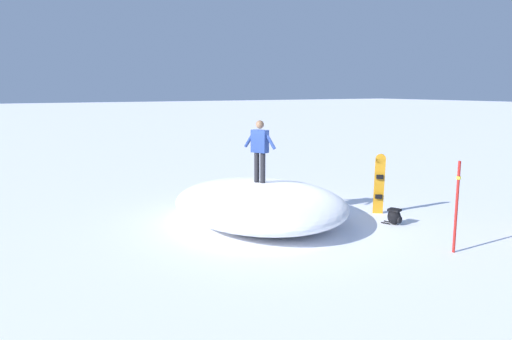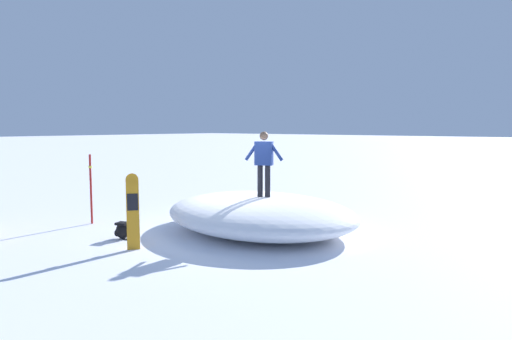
% 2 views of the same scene
% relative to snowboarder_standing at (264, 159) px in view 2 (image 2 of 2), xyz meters
% --- Properties ---
extents(ground, '(240.00, 240.00, 0.00)m').
position_rel_snowboarder_standing_xyz_m(ground, '(0.24, -0.77, -1.95)').
color(ground, white).
extents(snow_mound, '(5.30, 6.29, 0.98)m').
position_rel_snowboarder_standing_xyz_m(snow_mound, '(-0.14, -0.25, -1.46)').
color(snow_mound, white).
rests_on(snow_mound, ground).
extents(snowboarder_standing, '(0.50, 0.97, 1.69)m').
position_rel_snowboarder_standing_xyz_m(snowboarder_standing, '(0.00, 0.00, 0.00)').
color(snowboarder_standing, black).
rests_on(snowboarder_standing, snow_mound).
extents(snowboard_primary_upright, '(0.34, 0.32, 1.73)m').
position_rel_snowboarder_standing_xyz_m(snowboard_primary_upright, '(3.05, -1.39, -1.05)').
color(snowboard_primary_upright, orange).
rests_on(snowboard_primary_upright, ground).
extents(backpack_near, '(0.41, 0.56, 0.42)m').
position_rel_snowboarder_standing_xyz_m(backpack_near, '(2.67, -2.39, -1.73)').
color(backpack_near, black).
rests_on(backpack_near, ground).
extents(trail_marker_pole, '(0.10, 0.10, 2.00)m').
position_rel_snowboarder_standing_xyz_m(trail_marker_pole, '(2.15, -4.62, -0.90)').
color(trail_marker_pole, '#A51E19').
rests_on(trail_marker_pole, ground).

